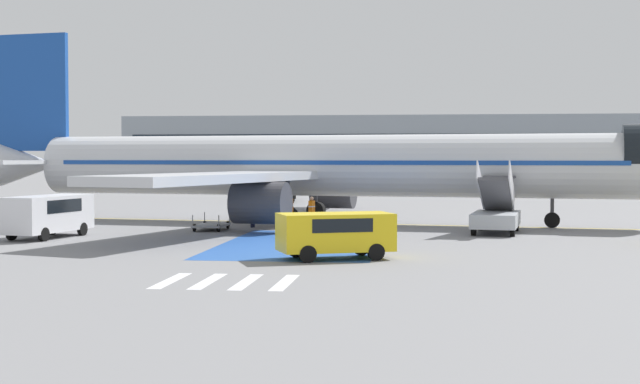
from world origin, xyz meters
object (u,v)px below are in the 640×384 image
Objects in this scene: airliner at (318,166)px; ground_crew_0 at (289,208)px; boarding_stairs_forward at (496,214)px; fuel_tanker at (280,182)px; terminal_building at (410,150)px; ground_crew_2 at (312,210)px; service_van_2 at (48,212)px; service_van_0 at (335,231)px; ground_crew_1 at (253,208)px; baggage_cart at (211,225)px.

airliner is 4.89m from ground_crew_0.
fuel_tanker is at bearing 126.06° from boarding_stairs_forward.
ground_crew_2 is at bearing -92.63° from terminal_building.
fuel_tanker is 5.96× the size of ground_crew_0.
service_van_0 is at bearing -15.60° from service_van_2.
fuel_tanker is 37.28m from service_van_2.
service_van_0 is at bearing 17.83° from airliner.
boarding_stairs_forward is at bearing 24.42° from service_van_2.
ground_crew_1 is at bearing 0.55° from service_van_0.
fuel_tanker is 29.75m from ground_crew_1.
baggage_cart is at bearing -171.58° from boarding_stairs_forward.
airliner is at bearing 54.51° from service_van_2.
service_van_2 reaches higher than ground_crew_0.
baggage_cart is at bearing 49.41° from service_van_2.
baggage_cart is (-7.81, 12.50, -0.80)m from service_van_0.
fuel_tanker is 0.13× the size of terminal_building.
ground_crew_0 is 1.39m from ground_crew_2.
ground_crew_1 is 3.23m from ground_crew_2.
service_van_0 is (-6.92, -12.37, 0.11)m from boarding_stairs_forward.
airliner is 17.17× the size of baggage_cart.
terminal_building is (4.04, 82.87, 1.63)m from airliner.
airliner is 9.66× the size of service_van_0.
ground_crew_0 is (10.56, 6.91, -0.13)m from service_van_2.
airliner reaches higher than ground_crew_0.
service_van_2 is (-11.61, -11.10, -2.14)m from airliner.
ground_crew_2 reaches higher than baggage_cart.
fuel_tanker is 2.06× the size of service_van_2.
ground_crew_1 is at bearing -90.61° from fuel_tanker.
airliner is at bearing -82.98° from fuel_tanker.
service_van_2 is at bearing -157.44° from boarding_stairs_forward.
service_van_0 is at bearing -57.35° from baggage_cart.
ground_crew_1 is at bearing -31.09° from airliner.
fuel_tanker is (-16.26, 31.73, 0.68)m from boarding_stairs_forward.
service_van_0 is 0.86× the size of service_van_2.
baggage_cart is 1.54× the size of ground_crew_2.
airliner is at bearing -117.96° from ground_crew_0.
ground_crew_0 is at bearing 43.96° from service_van_2.
ground_crew_1 is (3.34, -29.56, -0.58)m from fuel_tanker.
ground_crew_0 is (-10.84, 1.71, 0.13)m from boarding_stairs_forward.
service_van_2 is at bearing -140.73° from baggage_cart.
baggage_cart is at bearing -31.64° from airliner.
boarding_stairs_forward is 10.04m from ground_crew_2.
service_van_2 reaches higher than ground_crew_1.
airliner is 8.22× the size of boarding_stairs_forward.
boarding_stairs_forward is 14.18m from service_van_0.
fuel_tanker is at bearing -157.00° from airliner.
ground_crew_2 is at bearing -157.93° from ground_crew_0.
boarding_stairs_forward reaches higher than fuel_tanker.
boarding_stairs_forward is at bearing 67.80° from airliner.
airliner is at bearing 50.08° from baggage_cart.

